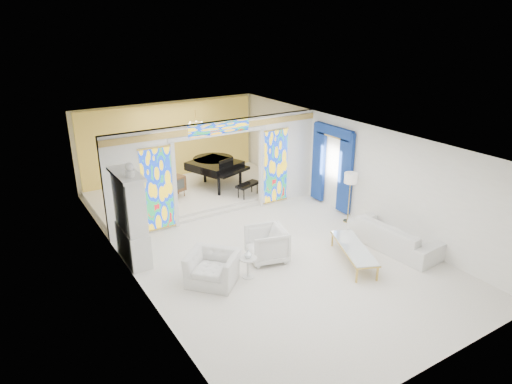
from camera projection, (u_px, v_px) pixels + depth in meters
floor at (253, 239)px, 12.91m from camera, size 12.00×12.00×0.00m
ceiling at (253, 135)px, 11.84m from camera, size 7.00×12.00×0.02m
wall_back at (170, 142)px, 17.13m from camera, size 7.00×0.02×3.00m
wall_front at (440, 297)px, 7.62m from camera, size 7.00×0.02×3.00m
wall_left at (125, 217)px, 10.65m from camera, size 0.02×12.00×3.00m
wall_right at (349, 168)px, 14.10m from camera, size 0.02×12.00×3.00m
partition_wall at (219, 165)px, 13.90m from camera, size 7.00×0.22×3.00m
stained_glass_left at (157, 189)px, 12.94m from camera, size 0.90×0.04×2.40m
stained_glass_right at (276, 166)px, 14.94m from camera, size 0.90×0.04×2.40m
stained_glass_transom at (219, 128)px, 13.40m from camera, size 2.00×0.04×0.34m
alcove_platform at (193, 192)px, 16.13m from camera, size 6.80×3.80×0.18m
gold_curtain_back at (171, 142)px, 17.04m from camera, size 6.70×0.10×2.90m
chandelier at (196, 123)px, 15.27m from camera, size 0.48×0.48×0.30m
blue_drapes at (332, 161)px, 14.58m from camera, size 0.14×1.85×2.65m
china_cabinet at (131, 219)px, 11.38m from camera, size 0.56×1.46×2.72m
armchair_left at (213, 268)px, 10.69m from camera, size 1.52×1.52×0.75m
armchair_right at (267, 244)px, 11.66m from camera, size 1.17×1.15×0.88m
sofa at (394, 236)px, 12.27m from camera, size 1.17×2.60×0.74m
side_table at (248, 264)px, 10.89m from camera, size 0.56×0.56×0.53m
vase at (248, 254)px, 10.79m from camera, size 0.24×0.24×0.19m
coffee_table at (354, 248)px, 11.53m from camera, size 1.35×2.08×0.45m
floor_lamp at (351, 180)px, 13.53m from camera, size 0.50×0.50×1.57m
grand_piano at (215, 165)px, 16.30m from camera, size 2.06×3.13×1.12m
tv_console at (175, 184)px, 15.25m from camera, size 0.73×0.60×0.72m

